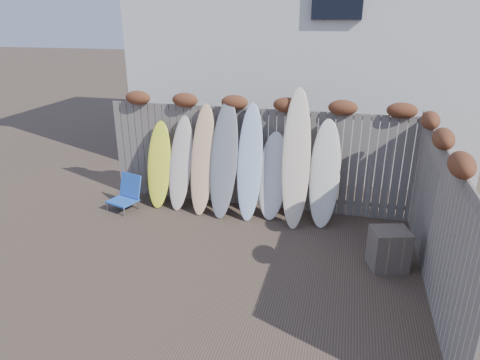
% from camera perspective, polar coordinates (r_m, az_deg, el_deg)
% --- Properties ---
extents(ground, '(80.00, 80.00, 0.00)m').
position_cam_1_polar(ground, '(6.75, -2.56, -11.56)').
color(ground, '#493A2D').
extents(back_fence, '(6.05, 0.28, 2.24)m').
position_cam_1_polar(back_fence, '(8.36, 2.42, 4.01)').
color(back_fence, slate).
rests_on(back_fence, ground).
extents(right_fence, '(0.28, 4.40, 2.24)m').
position_cam_1_polar(right_fence, '(6.34, 24.96, -4.20)').
color(right_fence, slate).
rests_on(right_fence, ground).
extents(house, '(8.50, 5.50, 6.33)m').
position_cam_1_polar(house, '(11.99, 9.07, 18.81)').
color(house, silver).
rests_on(house, ground).
extents(beach_chair, '(0.65, 0.68, 0.68)m').
position_cam_1_polar(beach_chair, '(8.83, -14.89, -1.72)').
color(beach_chair, '#2455B4').
rests_on(beach_chair, ground).
extents(wooden_crate, '(0.65, 0.59, 0.63)m').
position_cam_1_polar(wooden_crate, '(6.98, 19.22, -8.65)').
color(wooden_crate, brown).
rests_on(wooden_crate, ground).
extents(lattice_panel, '(0.08, 1.11, 1.67)m').
position_cam_1_polar(lattice_panel, '(7.19, 23.86, -3.79)').
color(lattice_panel, brown).
rests_on(lattice_panel, ground).
extents(surfboard_0, '(0.52, 0.64, 1.69)m').
position_cam_1_polar(surfboard_0, '(8.70, -10.74, 2.02)').
color(surfboard_0, yellow).
rests_on(surfboard_0, ground).
extents(surfboard_1, '(0.52, 0.69, 1.82)m').
position_cam_1_polar(surfboard_1, '(8.52, -7.92, 2.21)').
color(surfboard_1, beige).
rests_on(surfboard_1, ground).
extents(surfboard_2, '(0.47, 0.74, 2.08)m').
position_cam_1_polar(surfboard_2, '(8.27, -5.01, 2.70)').
color(surfboard_2, '#E6A97B').
rests_on(surfboard_2, ground).
extents(surfboard_3, '(0.54, 0.78, 2.17)m').
position_cam_1_polar(surfboard_3, '(8.10, -2.17, 2.71)').
color(surfboard_3, slate).
rests_on(surfboard_3, ground).
extents(surfboard_4, '(0.52, 0.78, 2.13)m').
position_cam_1_polar(surfboard_4, '(8.01, 1.32, 2.37)').
color(surfboard_4, '#A2BCDB').
rests_on(surfboard_4, ground).
extents(surfboard_5, '(0.56, 0.60, 1.62)m').
position_cam_1_polar(surfboard_5, '(8.08, 4.38, 0.53)').
color(surfboard_5, white).
rests_on(surfboard_5, ground).
extents(surfboard_6, '(0.59, 0.90, 2.45)m').
position_cam_1_polar(surfboard_6, '(7.77, 7.50, 2.81)').
color(surfboard_6, beige).
rests_on(surfboard_6, ground).
extents(surfboard_7, '(0.57, 0.70, 1.91)m').
position_cam_1_polar(surfboard_7, '(7.90, 11.23, 0.82)').
color(surfboard_7, silver).
rests_on(surfboard_7, ground).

